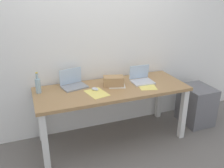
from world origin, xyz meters
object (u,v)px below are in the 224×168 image
at_px(computer_mouse, 95,89).
at_px(filing_cabinet, 196,105).
at_px(laptop_left, 73,83).
at_px(cardboard_box, 114,81).
at_px(laptop_right, 141,79).
at_px(desk, 112,94).
at_px(beer_bottle, 38,85).

distance_m(computer_mouse, filing_cabinet, 1.64).
height_order(laptop_left, cardboard_box, laptop_left).
bearing_deg(laptop_right, laptop_left, 170.70).
distance_m(laptop_right, filing_cabinet, 1.04).
distance_m(desk, laptop_right, 0.47).
distance_m(beer_bottle, cardboard_box, 0.93).
xyz_separation_m(cardboard_box, filing_cabinet, (1.30, -0.09, -0.53)).
xyz_separation_m(laptop_left, cardboard_box, (0.49, -0.15, 0.01)).
bearing_deg(cardboard_box, laptop_left, 163.21).
bearing_deg(beer_bottle, filing_cabinet, -5.08).
height_order(laptop_right, filing_cabinet, laptop_right).
bearing_deg(beer_bottle, computer_mouse, -14.23).
bearing_deg(laptop_right, filing_cabinet, -6.01).
bearing_deg(filing_cabinet, cardboard_box, 175.93).
height_order(laptop_left, filing_cabinet, laptop_left).
relative_size(laptop_left, filing_cabinet, 0.60).
xyz_separation_m(beer_bottle, cardboard_box, (0.92, -0.11, -0.04)).
bearing_deg(laptop_left, beer_bottle, -174.21).
relative_size(desk, cardboard_box, 7.53).
distance_m(laptop_left, filing_cabinet, 1.88).
distance_m(computer_mouse, cardboard_box, 0.28).
xyz_separation_m(beer_bottle, filing_cabinet, (2.23, -0.20, -0.56)).
height_order(beer_bottle, computer_mouse, beer_bottle).
xyz_separation_m(desk, laptop_right, (0.44, 0.06, 0.14)).
height_order(laptop_right, computer_mouse, laptop_right).
bearing_deg(laptop_left, computer_mouse, -43.01).
height_order(laptop_left, computer_mouse, laptop_left).
bearing_deg(filing_cabinet, laptop_left, 172.34).
relative_size(laptop_right, cardboard_box, 1.13).
bearing_deg(filing_cabinet, desk, 178.43).
distance_m(desk, computer_mouse, 0.25).
relative_size(laptop_right, computer_mouse, 2.88).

